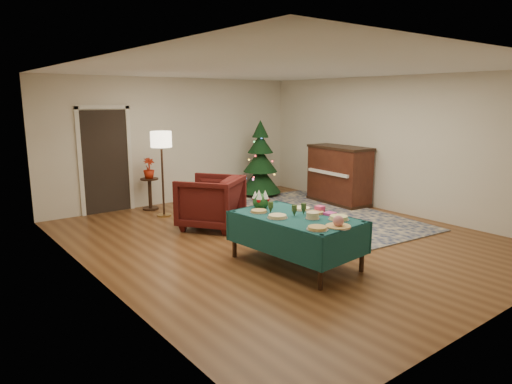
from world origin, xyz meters
TOP-DOWN VIEW (x-y plane):
  - room_shell at (0.00, 0.00)m, footprint 7.00×7.00m
  - doorway at (-1.60, 3.48)m, footprint 1.08×0.04m
  - rug at (1.19, 0.71)m, footprint 3.57×4.48m
  - buffet_table at (-0.64, -1.05)m, footprint 1.18×1.84m
  - platter_0 at (-0.89, -1.70)m, footprint 0.27×0.27m
  - platter_1 at (-0.60, -1.77)m, footprint 0.32×0.32m
  - platter_2 at (-0.33, -1.54)m, footprint 0.28×0.28m
  - platter_3 at (-0.57, -1.29)m, footprint 0.20×0.20m
  - platter_4 at (-0.34, -1.13)m, footprint 0.24×0.24m
  - platter_5 at (-0.91, -0.98)m, footprint 0.28×0.28m
  - platter_6 at (-0.33, -0.83)m, footprint 0.28×0.28m
  - platter_7 at (-0.91, -0.58)m, footprint 0.25×0.25m
  - goblet_0 at (-0.80, -0.70)m, footprint 0.07×0.07m
  - goblet_1 at (-0.50, -1.05)m, footprint 0.07×0.07m
  - goblet_2 at (-0.67, -1.05)m, footprint 0.07×0.07m
  - napkin_stack at (-0.23, -1.29)m, footprint 0.15×0.15m
  - gift_box at (-0.23, -1.09)m, footprint 0.12×0.12m
  - centerpiece at (-0.71, -0.37)m, footprint 0.25×0.25m
  - armchair at (-0.57, 1.23)m, footprint 1.35×1.33m
  - floor_lamp at (-0.86, 2.50)m, footprint 0.40×0.40m
  - side_table at (-0.84, 3.16)m, footprint 0.37×0.37m
  - potted_plant at (-0.84, 3.16)m, footprint 0.23×0.42m
  - christmas_tree at (1.84, 2.86)m, footprint 1.16×1.16m
  - piano at (2.67, 1.16)m, footprint 0.79×1.50m

SIDE VIEW (x-z plane):
  - rug at x=1.19m, z-range 0.00..0.02m
  - side_table at x=-0.84m, z-range -0.01..0.65m
  - armchair at x=-0.57m, z-range 0.00..1.02m
  - buffet_table at x=-0.64m, z-range 0.21..0.89m
  - piano at x=2.67m, z-range -0.01..1.24m
  - platter_4 at x=-0.34m, z-range 0.68..0.72m
  - platter_6 at x=-0.33m, z-range 0.68..0.72m
  - platter_7 at x=-0.91m, z-range 0.68..0.72m
  - napkin_stack at x=-0.23m, z-range 0.68..0.72m
  - platter_0 at x=-0.89m, z-range 0.68..0.73m
  - platter_5 at x=-0.91m, z-range 0.68..0.73m
  - platter_2 at x=-0.33m, z-range 0.68..0.74m
  - platter_3 at x=-0.57m, z-range 0.68..0.78m
  - gift_box at x=-0.23m, z-range 0.68..0.78m
  - platter_1 at x=-0.60m, z-range 0.67..0.81m
  - goblet_0 at x=-0.80m, z-range 0.69..0.85m
  - goblet_1 at x=-0.50m, z-range 0.69..0.85m
  - goblet_2 at x=-0.67m, z-range 0.69..0.85m
  - potted_plant at x=-0.84m, z-range 0.65..0.89m
  - christmas_tree at x=1.84m, z-range -0.09..1.69m
  - centerpiece at x=-0.71m, z-range 0.66..0.94m
  - doorway at x=-1.60m, z-range 0.02..2.18m
  - room_shell at x=0.00m, z-range -2.15..4.85m
  - floor_lamp at x=-0.86m, z-range 0.57..2.23m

